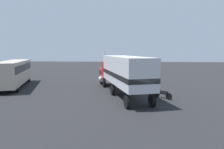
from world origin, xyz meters
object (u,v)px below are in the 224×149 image
object	(u,v)px
person_bystander	(142,83)
motorcycle	(163,94)
semi_truck	(122,71)
parked_bus	(14,71)

from	to	relation	value
person_bystander	motorcycle	size ratio (longest dim) A/B	1.03
person_bystander	motorcycle	world-z (taller)	person_bystander
semi_truck	parked_bus	size ratio (longest dim) A/B	1.27
semi_truck	parked_bus	world-z (taller)	semi_truck
person_bystander	semi_truck	bearing A→B (deg)	139.48
semi_truck	parked_bus	xyz separation A→B (m)	(3.61, 14.32, -0.46)
person_bystander	parked_bus	world-z (taller)	parked_bus
semi_truck	motorcycle	xyz separation A→B (m)	(-1.61, -4.07, -2.04)
semi_truck	person_bystander	size ratio (longest dim) A/B	8.74
motorcycle	semi_truck	bearing A→B (deg)	68.46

